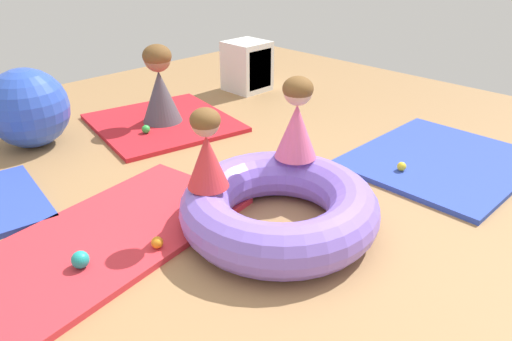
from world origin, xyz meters
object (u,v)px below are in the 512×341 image
at_px(play_ball_yellow, 402,166).
at_px(exercise_ball_large, 28,108).
at_px(inflatable_cushion, 279,207).
at_px(child_in_red, 207,150).
at_px(play_ball_teal, 80,260).
at_px(storage_cube, 248,67).
at_px(child_in_pink, 297,119).
at_px(play_ball_green, 146,129).
at_px(adult_seated, 160,85).
at_px(play_ball_orange, 157,242).

bearing_deg(play_ball_yellow, exercise_ball_large, 124.29).
xyz_separation_m(inflatable_cushion, child_in_red, (-0.31, 0.29, 0.39)).
bearing_deg(play_ball_teal, exercise_ball_large, 74.30).
bearing_deg(play_ball_yellow, storage_cube, 73.83).
distance_m(child_in_pink, storage_cube, 2.55).
relative_size(child_in_pink, play_ball_yellow, 7.96).
bearing_deg(storage_cube, inflatable_cushion, -130.39).
height_order(child_in_red, play_ball_green, child_in_red).
height_order(child_in_pink, child_in_red, child_in_pink).
relative_size(child_in_pink, child_in_red, 1.13).
bearing_deg(storage_cube, play_ball_yellow, -106.17).
bearing_deg(play_ball_yellow, adult_seated, 107.17).
height_order(child_in_pink, exercise_ball_large, child_in_pink).
height_order(child_in_red, storage_cube, child_in_red).
bearing_deg(play_ball_yellow, play_ball_green, 115.39).
height_order(inflatable_cushion, play_ball_teal, inflatable_cushion).
bearing_deg(play_ball_orange, adult_seated, 54.21).
distance_m(play_ball_orange, play_ball_teal, 0.42).
xyz_separation_m(play_ball_teal, exercise_ball_large, (0.54, 1.93, 0.25)).
distance_m(adult_seated, storage_cube, 1.39).
bearing_deg(child_in_red, adult_seated, -125.70).
height_order(child_in_red, exercise_ball_large, child_in_red).
bearing_deg(play_ball_yellow, play_ball_orange, 165.74).
relative_size(play_ball_orange, storage_cube, 0.12).
relative_size(adult_seated, play_ball_green, 9.72).
xyz_separation_m(adult_seated, play_ball_green, (-0.29, -0.15, -0.32)).
height_order(adult_seated, play_ball_yellow, adult_seated).
height_order(child_in_pink, play_ball_green, child_in_pink).
bearing_deg(play_ball_teal, inflatable_cushion, -23.13).
height_order(play_ball_yellow, play_ball_orange, same).
relative_size(exercise_ball_large, storage_cube, 1.20).
xyz_separation_m(play_ball_orange, play_ball_teal, (-0.40, 0.14, 0.01)).
xyz_separation_m(play_ball_green, play_ball_orange, (-0.93, -1.54, -0.00)).
bearing_deg(play_ball_green, storage_cube, 12.76).
bearing_deg(inflatable_cushion, play_ball_teal, 156.87).
relative_size(inflatable_cushion, child_in_red, 2.51).
xyz_separation_m(adult_seated, play_ball_teal, (-1.61, -1.54, -0.31)).
xyz_separation_m(child_in_red, play_ball_yellow, (1.51, -0.45, -0.47)).
distance_m(play_ball_orange, exercise_ball_large, 2.09).
xyz_separation_m(inflatable_cushion, adult_seated, (0.53, 2.01, 0.24)).
distance_m(child_in_pink, play_ball_teal, 1.56).
distance_m(play_ball_green, exercise_ball_large, 0.98).
height_order(child_in_pink, play_ball_orange, child_in_pink).
bearing_deg(play_ball_green, exercise_ball_large, 145.65).
height_order(inflatable_cushion, exercise_ball_large, exercise_ball_large).
distance_m(play_ball_green, play_ball_teal, 1.92).
height_order(child_in_red, play_ball_teal, child_in_red).
distance_m(play_ball_yellow, exercise_ball_large, 3.10).
bearing_deg(storage_cube, child_in_red, -138.72).
bearing_deg(child_in_red, play_ball_orange, -13.52).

